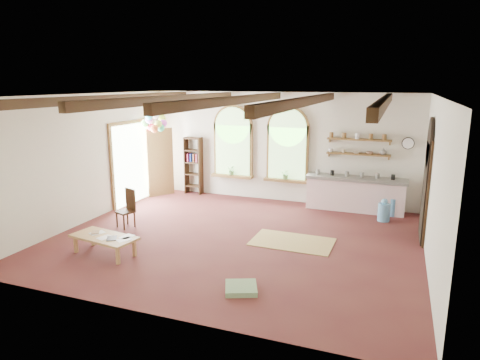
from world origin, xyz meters
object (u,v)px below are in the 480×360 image
at_px(coffee_table, 104,238).
at_px(balloon_cluster, 155,122).
at_px(side_chair, 126,216).
at_px(kitchen_counter, 355,194).

height_order(coffee_table, balloon_cluster, balloon_cluster).
bearing_deg(side_chair, balloon_cluster, 103.88).
height_order(side_chair, balloon_cluster, balloon_cluster).
xyz_separation_m(kitchen_counter, coffee_table, (-4.50, -5.00, -0.12)).
relative_size(kitchen_counter, balloon_cluster, 2.34).
xyz_separation_m(kitchen_counter, side_chair, (-5.09, -3.39, -0.20)).
relative_size(coffee_table, balloon_cluster, 1.30).
bearing_deg(coffee_table, balloon_cluster, 106.42).
bearing_deg(kitchen_counter, balloon_cluster, -171.04).
bearing_deg(balloon_cluster, coffee_table, -73.58).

